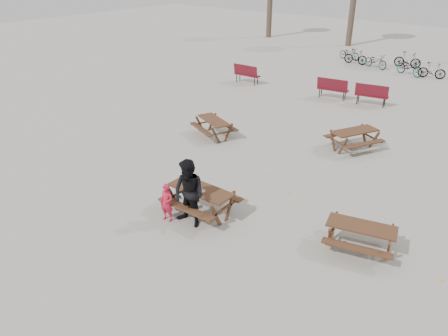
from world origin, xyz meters
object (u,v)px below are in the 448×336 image
Objects in this scene: child at (167,203)px; food_tray at (201,191)px; picnic_table_east at (360,238)px; soda_bottle at (194,188)px; picnic_table_north at (214,128)px; main_picnic_table at (201,195)px; adult at (189,194)px; picnic_table_far at (354,140)px.

food_tray is at bearing 39.77° from child.
soda_bottle is at bearing -176.68° from picnic_table_east.
soda_bottle is 5.73m from picnic_table_north.
soda_bottle is at bearing -32.45° from picnic_table_north.
main_picnic_table is 4.17m from picnic_table_east.
picnic_table_north is (-3.39, 4.65, -0.45)m from food_tray.
child is 0.66× the size of picnic_table_north.
picnic_table_far is (1.35, 7.28, -0.55)m from adult.
food_tray is 6.95m from picnic_table_far.
food_tray is 0.96m from child.
main_picnic_table reaches higher than picnic_table_far.
adult is at bearing -79.89° from main_picnic_table.
picnic_table_east is 0.94× the size of picnic_table_far.
soda_bottle is 0.16× the size of child.
child is 0.67× the size of picnic_table_east.
picnic_table_far reaches higher than picnic_table_north.
picnic_table_far is at bearing 77.77° from main_picnic_table.
picnic_table_north is at bearing 140.82° from picnic_table_east.
food_tray is 4.12m from picnic_table_east.
adult is 6.17m from picnic_table_north.
food_tray reaches higher than picnic_table_east.
main_picnic_table is 0.94m from child.
picnic_table_east is at bearing 16.89° from food_tray.
food_tray is 0.11× the size of picnic_table_north.
picnic_table_east is (4.52, 1.89, -0.19)m from child.
food_tray is 1.06× the size of soda_bottle.
adult is at bearing -33.04° from picnic_table_north.
picnic_table_east is (3.92, 1.19, -0.45)m from food_tray.
main_picnic_table is 10.59× the size of soda_bottle.
adult is (0.60, 0.22, 0.38)m from child.
adult is at bearing -89.96° from food_tray.
soda_bottle reaches higher than food_tray.
child is 4.90m from picnic_table_east.
food_tray reaches higher than picnic_table_north.
adult reaches higher than picnic_table_east.
adult is 1.13× the size of picnic_table_north.
picnic_table_north is (-7.31, 3.46, 0.01)m from picnic_table_east.
main_picnic_table is at bearing 48.34° from child.
soda_bottle is 0.11× the size of picnic_table_north.
picnic_table_far is (1.55, 6.88, -0.48)m from soda_bottle.
child is at bearing -171.16° from picnic_table_east.
main_picnic_table is at bearing 62.24° from soda_bottle.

